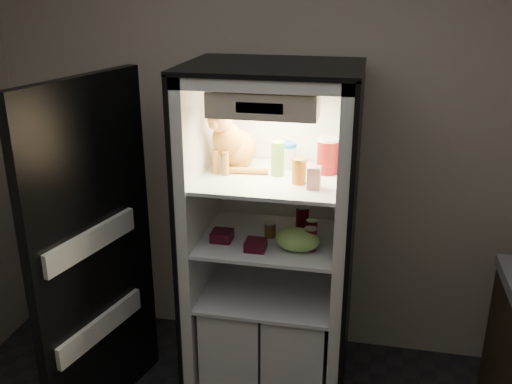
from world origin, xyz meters
TOP-DOWN VIEW (x-y plane):
  - room_shell at (0.00, 0.00)m, footprint 3.60×3.60m
  - refrigerator at (0.00, 1.38)m, footprint 0.90×0.72m
  - fridge_door at (-0.84, 0.92)m, footprint 0.26×0.86m
  - tabby_cat at (-0.23, 1.42)m, footprint 0.33×0.39m
  - parmesan_shaker at (0.03, 1.36)m, footprint 0.07×0.07m
  - mayo_tub at (0.06, 1.49)m, footprint 0.10×0.10m
  - salsa_jar at (0.16, 1.26)m, footprint 0.07×0.07m
  - pepper_jar at (0.28, 1.45)m, footprint 0.11×0.11m
  - cream_carton at (0.24, 1.19)m, footprint 0.07×0.07m
  - soda_can_a at (0.16, 1.47)m, footprint 0.07×0.07m
  - soda_can_b at (0.23, 1.34)m, footprint 0.06×0.06m
  - soda_can_c at (0.23, 1.22)m, footprint 0.07×0.07m
  - condiment_jar at (-0.00, 1.33)m, footprint 0.06×0.06m
  - grape_bag at (0.17, 1.20)m, footprint 0.24×0.17m
  - berry_box_left at (-0.25, 1.23)m, footprint 0.11×0.11m
  - berry_box_right at (-0.05, 1.15)m, footprint 0.11×0.11m

SIDE VIEW (x-z plane):
  - refrigerator at x=0.00m, z-range -0.15..1.73m
  - fridge_door at x=-0.84m, z-range -0.01..1.84m
  - berry_box_right at x=-0.05m, z-range 0.94..0.99m
  - berry_box_left at x=-0.25m, z-range 0.94..0.99m
  - condiment_jar at x=0.00m, z-range 0.94..1.03m
  - soda_can_b at x=0.23m, z-range 0.94..1.05m
  - grape_bag at x=0.17m, z-range 0.94..1.06m
  - soda_can_c at x=0.23m, z-range 0.94..1.06m
  - soda_can_a at x=0.16m, z-range 0.94..1.08m
  - cream_carton at x=0.24m, z-range 1.29..1.40m
  - salsa_jar at x=0.16m, z-range 1.29..1.42m
  - mayo_tub at x=0.06m, z-range 1.29..1.43m
  - parmesan_shaker at x=0.03m, z-range 1.29..1.47m
  - pepper_jar at x=0.28m, z-range 1.29..1.48m
  - tabby_cat at x=-0.23m, z-range 1.24..1.64m
  - room_shell at x=0.00m, z-range -0.18..3.42m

